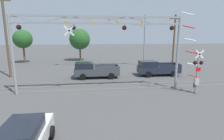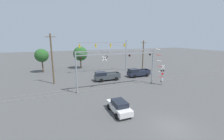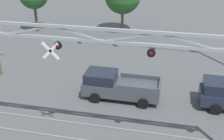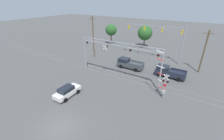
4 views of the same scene
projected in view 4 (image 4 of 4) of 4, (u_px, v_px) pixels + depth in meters
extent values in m
plane|color=#4C4C4C|center=(59.00, 127.00, 16.63)|extent=(200.00, 200.00, 0.00)
cube|color=gray|center=(118.00, 78.00, 26.89)|extent=(80.00, 0.08, 0.10)
cube|color=gray|center=(122.00, 75.00, 27.99)|extent=(80.00, 0.08, 0.10)
cylinder|color=gray|center=(85.00, 54.00, 28.67)|extent=(0.23, 0.23, 6.67)
cylinder|color=gray|center=(161.00, 71.00, 21.84)|extent=(0.23, 0.23, 6.67)
cube|color=gray|center=(118.00, 46.00, 24.10)|extent=(14.66, 0.14, 0.14)
cube|color=gray|center=(118.00, 43.00, 23.85)|extent=(14.66, 0.14, 0.14)
cube|color=gray|center=(89.00, 39.00, 26.82)|extent=(2.42, 0.08, 0.65)
cube|color=gray|center=(100.00, 41.00, 25.68)|extent=(2.42, 0.08, 0.65)
cube|color=gray|center=(112.00, 43.00, 24.54)|extent=(2.42, 0.08, 0.65)
cube|color=gray|center=(125.00, 45.00, 23.40)|extent=(2.42, 0.08, 0.65)
cube|color=gray|center=(139.00, 48.00, 22.27)|extent=(2.42, 0.08, 0.65)
cube|color=gray|center=(155.00, 50.00, 21.13)|extent=(2.42, 0.08, 0.65)
cylinder|color=black|center=(87.00, 43.00, 27.33)|extent=(0.38, 0.10, 0.38)
sphere|color=#590C0C|center=(87.00, 43.00, 27.27)|extent=(0.18, 0.18, 0.18)
cylinder|color=gray|center=(87.00, 41.00, 27.22)|extent=(0.04, 0.04, 0.10)
cylinder|color=black|center=(107.00, 46.00, 25.28)|extent=(0.38, 0.10, 0.38)
sphere|color=#590C0C|center=(107.00, 46.00, 25.22)|extent=(0.18, 0.18, 0.18)
cylinder|color=gray|center=(107.00, 45.00, 25.17)|extent=(0.04, 0.04, 0.10)
cylinder|color=black|center=(130.00, 50.00, 23.23)|extent=(0.38, 0.10, 0.38)
sphere|color=#590C0C|center=(130.00, 50.00, 23.17)|extent=(0.18, 0.18, 0.18)
cylinder|color=gray|center=(130.00, 49.00, 23.12)|extent=(0.04, 0.04, 0.10)
cylinder|color=black|center=(158.00, 55.00, 21.17)|extent=(0.38, 0.10, 0.38)
sphere|color=#590C0C|center=(158.00, 55.00, 21.12)|extent=(0.18, 0.18, 0.18)
cylinder|color=gray|center=(158.00, 54.00, 21.07)|extent=(0.04, 0.04, 0.10)
cube|color=white|center=(105.00, 47.00, 25.48)|extent=(0.88, 0.03, 0.88)
cube|color=white|center=(105.00, 47.00, 25.48)|extent=(0.88, 0.03, 0.88)
cylinder|color=black|center=(105.00, 47.00, 25.46)|extent=(0.04, 0.04, 0.02)
cylinder|color=gray|center=(165.00, 87.00, 20.74)|extent=(0.16, 0.16, 3.81)
cylinder|color=#59595B|center=(163.00, 98.00, 21.54)|extent=(0.35, 0.35, 0.10)
cube|color=white|center=(166.00, 77.00, 19.98)|extent=(0.78, 0.03, 0.78)
cube|color=white|center=(166.00, 77.00, 19.98)|extent=(0.78, 0.03, 0.78)
cylinder|color=black|center=(166.00, 77.00, 19.96)|extent=(0.04, 0.04, 0.02)
cylinder|color=black|center=(163.00, 81.00, 20.52)|extent=(0.32, 0.09, 0.32)
sphere|color=#590C0C|center=(163.00, 81.00, 20.48)|extent=(0.16, 0.16, 0.16)
cylinder|color=black|center=(168.00, 82.00, 20.26)|extent=(0.32, 0.09, 0.32)
sphere|color=#590C0C|center=(168.00, 82.00, 20.21)|extent=(0.16, 0.16, 0.16)
cube|color=gray|center=(166.00, 81.00, 20.39)|extent=(0.64, 0.06, 0.06)
cube|color=red|center=(165.00, 85.00, 20.55)|extent=(0.44, 0.02, 0.32)
cube|color=#B2B2B7|center=(164.00, 92.00, 21.11)|extent=(0.36, 0.28, 0.56)
cylinder|color=red|center=(162.00, 88.00, 21.02)|extent=(1.05, 0.09, 0.30)
cylinder|color=white|center=(162.00, 81.00, 20.67)|extent=(1.05, 0.09, 0.30)
cylinder|color=red|center=(161.00, 74.00, 20.32)|extent=(1.05, 0.09, 0.30)
cylinder|color=white|center=(161.00, 67.00, 19.98)|extent=(1.05, 0.09, 0.30)
cylinder|color=red|center=(160.00, 59.00, 19.63)|extent=(1.05, 0.09, 0.30)
cylinder|color=white|center=(160.00, 52.00, 19.28)|extent=(1.05, 0.09, 0.30)
cube|color=#3F3F42|center=(163.00, 93.00, 21.31)|extent=(0.24, 0.12, 0.36)
cylinder|color=gray|center=(182.00, 46.00, 30.85)|extent=(0.24, 0.24, 8.19)
cube|color=gray|center=(154.00, 26.00, 32.38)|extent=(12.81, 0.14, 0.14)
cube|color=gray|center=(168.00, 30.00, 31.12)|extent=(6.42, 0.08, 1.28)
cylinder|color=gray|center=(129.00, 24.00, 35.24)|extent=(0.04, 0.04, 0.30)
cube|color=gold|center=(129.00, 27.00, 35.48)|extent=(0.30, 0.26, 0.84)
sphere|color=yellow|center=(129.00, 26.00, 35.23)|extent=(0.18, 0.18, 0.18)
cylinder|color=gray|center=(145.00, 26.00, 33.37)|extent=(0.04, 0.04, 0.30)
cube|color=gold|center=(145.00, 28.00, 33.62)|extent=(0.30, 0.26, 0.84)
sphere|color=yellow|center=(144.00, 27.00, 33.37)|extent=(0.18, 0.18, 0.18)
cylinder|color=gray|center=(163.00, 27.00, 31.51)|extent=(0.04, 0.04, 0.30)
cube|color=gold|center=(162.00, 30.00, 31.76)|extent=(0.30, 0.26, 0.84)
sphere|color=yellow|center=(162.00, 29.00, 31.50)|extent=(0.18, 0.18, 0.18)
cylinder|color=gray|center=(183.00, 29.00, 29.65)|extent=(0.04, 0.04, 0.30)
cube|color=gold|center=(182.00, 32.00, 29.89)|extent=(0.30, 0.26, 0.84)
sphere|color=yellow|center=(182.00, 31.00, 29.64)|extent=(0.18, 0.18, 0.18)
cube|color=#3D4247|center=(130.00, 65.00, 30.47)|extent=(5.28, 1.93, 0.82)
cube|color=black|center=(124.00, 60.00, 30.83)|extent=(2.10, 1.77, 0.70)
cube|color=#3D4247|center=(134.00, 65.00, 28.98)|extent=(2.78, 0.08, 0.32)
cube|color=#3D4247|center=(137.00, 62.00, 30.40)|extent=(2.78, 0.08, 0.32)
cube|color=#3D4247|center=(143.00, 65.00, 29.00)|extent=(0.10, 1.85, 0.32)
cylinder|color=black|center=(121.00, 66.00, 30.67)|extent=(0.74, 0.24, 0.74)
cylinder|color=black|center=(125.00, 63.00, 32.18)|extent=(0.74, 0.24, 0.74)
cylinder|color=black|center=(136.00, 70.00, 29.12)|extent=(0.74, 0.24, 0.74)
cylinder|color=black|center=(139.00, 66.00, 30.62)|extent=(0.74, 0.24, 0.74)
cube|color=#1E2333|center=(170.00, 73.00, 26.99)|extent=(5.21, 1.93, 0.82)
cube|color=black|center=(163.00, 68.00, 27.34)|extent=(2.07, 1.77, 0.70)
cube|color=#1E2333|center=(177.00, 74.00, 25.50)|extent=(2.74, 0.08, 0.32)
cube|color=#1E2333|center=(179.00, 70.00, 26.92)|extent=(2.74, 0.08, 0.32)
cube|color=#1E2333|center=(186.00, 74.00, 25.54)|extent=(0.10, 1.85, 0.32)
cylinder|color=black|center=(160.00, 75.00, 27.18)|extent=(0.74, 0.24, 0.74)
cylinder|color=black|center=(163.00, 71.00, 28.68)|extent=(0.74, 0.24, 0.74)
cylinder|color=black|center=(179.00, 80.00, 25.65)|extent=(0.74, 0.24, 0.74)
cylinder|color=black|center=(180.00, 75.00, 27.15)|extent=(0.74, 0.24, 0.74)
cube|color=silver|center=(67.00, 92.00, 21.75)|extent=(1.66, 4.10, 0.65)
cube|color=black|center=(66.00, 89.00, 21.37)|extent=(1.41, 2.13, 0.56)
cylinder|color=black|center=(70.00, 88.00, 23.24)|extent=(0.24, 0.63, 0.63)
cylinder|color=black|center=(78.00, 92.00, 22.44)|extent=(0.24, 0.63, 0.63)
cylinder|color=black|center=(57.00, 96.00, 21.35)|extent=(0.24, 0.63, 0.63)
cylinder|color=black|center=(65.00, 100.00, 20.55)|extent=(0.24, 0.63, 0.63)
cylinder|color=brown|center=(93.00, 37.00, 34.90)|extent=(0.28, 0.28, 9.50)
cube|color=brown|center=(92.00, 19.00, 33.12)|extent=(1.80, 0.12, 0.12)
cylinder|color=silver|center=(89.00, 18.00, 33.46)|extent=(0.08, 0.08, 0.12)
cylinder|color=silver|center=(95.00, 19.00, 32.69)|extent=(0.08, 0.08, 0.12)
cylinder|color=brown|center=(204.00, 52.00, 27.36)|extent=(0.28, 0.28, 8.09)
cube|color=brown|center=(209.00, 33.00, 25.87)|extent=(1.80, 0.12, 0.12)
cylinder|color=silver|center=(204.00, 32.00, 26.22)|extent=(0.08, 0.08, 0.12)
cylinder|color=silver|center=(215.00, 33.00, 25.44)|extent=(0.08, 0.08, 0.12)
cylinder|color=brown|center=(111.00, 39.00, 46.33)|extent=(0.32, 0.32, 3.21)
sphere|color=#265623|center=(111.00, 30.00, 45.13)|extent=(3.36, 3.36, 3.36)
cylinder|color=brown|center=(144.00, 43.00, 42.95)|extent=(0.32, 0.32, 2.87)
sphere|color=#265623|center=(145.00, 33.00, 41.71)|extent=(4.08, 4.08, 4.08)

